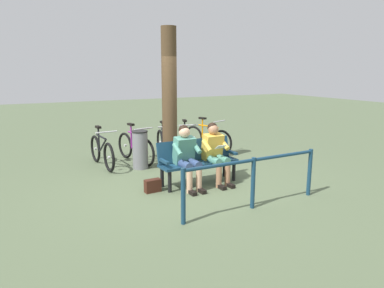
{
  "coord_description": "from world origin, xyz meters",
  "views": [
    {
      "loc": [
        3.04,
        6.05,
        2.22
      ],
      "look_at": [
        -0.16,
        -0.14,
        0.75
      ],
      "focal_mm": 33.05,
      "sensor_mm": 36.0,
      "label": 1
    }
  ],
  "objects_px": {
    "bicycle_black": "(102,152)",
    "person_reading": "(215,150)",
    "tree_trunk": "(169,99)",
    "litter_bin": "(140,150)",
    "bicycle_red": "(186,143)",
    "bicycle_green": "(164,145)",
    "bicycle_purple": "(135,148)",
    "bench": "(197,158)",
    "handbag": "(153,186)",
    "bicycle_blue": "(207,139)",
    "person_companion": "(187,154)"
  },
  "relations": [
    {
      "from": "bicycle_blue",
      "to": "tree_trunk",
      "type": "bearing_deg",
      "value": -77.62
    },
    {
      "from": "person_companion",
      "to": "tree_trunk",
      "type": "distance_m",
      "value": 1.78
    },
    {
      "from": "bicycle_green",
      "to": "bicycle_purple",
      "type": "height_order",
      "value": "same"
    },
    {
      "from": "person_companion",
      "to": "bicycle_red",
      "type": "relative_size",
      "value": 0.74
    },
    {
      "from": "bench",
      "to": "person_reading",
      "type": "relative_size",
      "value": 1.34
    },
    {
      "from": "person_reading",
      "to": "litter_bin",
      "type": "distance_m",
      "value": 1.95
    },
    {
      "from": "bench",
      "to": "handbag",
      "type": "distance_m",
      "value": 1.06
    },
    {
      "from": "handbag",
      "to": "bicycle_blue",
      "type": "bearing_deg",
      "value": -136.41
    },
    {
      "from": "handbag",
      "to": "bicycle_black",
      "type": "distance_m",
      "value": 2.23
    },
    {
      "from": "litter_bin",
      "to": "bicycle_black",
      "type": "xyz_separation_m",
      "value": [
        0.75,
        -0.55,
        -0.08
      ]
    },
    {
      "from": "bench",
      "to": "bicycle_purple",
      "type": "height_order",
      "value": "bicycle_purple"
    },
    {
      "from": "tree_trunk",
      "to": "bicycle_green",
      "type": "xyz_separation_m",
      "value": [
        -0.19,
        -0.8,
        -1.21
      ]
    },
    {
      "from": "bench",
      "to": "litter_bin",
      "type": "bearing_deg",
      "value": -68.55
    },
    {
      "from": "bicycle_purple",
      "to": "litter_bin",
      "type": "bearing_deg",
      "value": -19.61
    },
    {
      "from": "tree_trunk",
      "to": "litter_bin",
      "type": "bearing_deg",
      "value": -16.66
    },
    {
      "from": "bicycle_blue",
      "to": "bicycle_black",
      "type": "height_order",
      "value": "same"
    },
    {
      "from": "litter_bin",
      "to": "bicycle_blue",
      "type": "relative_size",
      "value": 0.55
    },
    {
      "from": "handbag",
      "to": "litter_bin",
      "type": "height_order",
      "value": "litter_bin"
    },
    {
      "from": "person_reading",
      "to": "bicycle_red",
      "type": "xyz_separation_m",
      "value": [
        -0.47,
        -2.26,
        -0.31
      ]
    },
    {
      "from": "person_companion",
      "to": "tree_trunk",
      "type": "relative_size",
      "value": 0.38
    },
    {
      "from": "bicycle_black",
      "to": "person_reading",
      "type": "bearing_deg",
      "value": 33.61
    },
    {
      "from": "person_reading",
      "to": "bicycle_black",
      "type": "bearing_deg",
      "value": -54.0
    },
    {
      "from": "bicycle_blue",
      "to": "bicycle_red",
      "type": "height_order",
      "value": "same"
    },
    {
      "from": "handbag",
      "to": "tree_trunk",
      "type": "relative_size",
      "value": 0.1
    },
    {
      "from": "tree_trunk",
      "to": "bicycle_blue",
      "type": "xyz_separation_m",
      "value": [
        -1.56,
        -0.99,
        -1.21
      ]
    },
    {
      "from": "tree_trunk",
      "to": "bicycle_black",
      "type": "relative_size",
      "value": 1.87
    },
    {
      "from": "bicycle_red",
      "to": "tree_trunk",
      "type": "bearing_deg",
      "value": -28.87
    },
    {
      "from": "litter_bin",
      "to": "bicycle_green",
      "type": "distance_m",
      "value": 1.04
    },
    {
      "from": "tree_trunk",
      "to": "bicycle_green",
      "type": "bearing_deg",
      "value": -103.5
    },
    {
      "from": "bicycle_blue",
      "to": "bicycle_red",
      "type": "xyz_separation_m",
      "value": [
        0.76,
        0.21,
        0.0
      ]
    },
    {
      "from": "handbag",
      "to": "bicycle_black",
      "type": "bearing_deg",
      "value": -79.28
    },
    {
      "from": "person_companion",
      "to": "bicycle_blue",
      "type": "xyz_separation_m",
      "value": [
        -1.87,
        -2.48,
        -0.3
      ]
    },
    {
      "from": "person_reading",
      "to": "bicycle_green",
      "type": "height_order",
      "value": "person_reading"
    },
    {
      "from": "handbag",
      "to": "bicycle_red",
      "type": "relative_size",
      "value": 0.18
    },
    {
      "from": "bicycle_green",
      "to": "handbag",
      "type": "bearing_deg",
      "value": -17.76
    },
    {
      "from": "bicycle_red",
      "to": "bicycle_purple",
      "type": "distance_m",
      "value": 1.37
    },
    {
      "from": "bicycle_red",
      "to": "bicycle_green",
      "type": "height_order",
      "value": "same"
    },
    {
      "from": "handbag",
      "to": "litter_bin",
      "type": "xyz_separation_m",
      "value": [
        -0.33,
        -1.63,
        0.32
      ]
    },
    {
      "from": "litter_bin",
      "to": "bicycle_green",
      "type": "bearing_deg",
      "value": -144.57
    },
    {
      "from": "handbag",
      "to": "bicycle_blue",
      "type": "relative_size",
      "value": 0.19
    },
    {
      "from": "bicycle_red",
      "to": "bicycle_blue",
      "type": "bearing_deg",
      "value": 121.76
    },
    {
      "from": "handbag",
      "to": "bicycle_green",
      "type": "xyz_separation_m",
      "value": [
        -1.18,
        -2.23,
        0.24
      ]
    },
    {
      "from": "tree_trunk",
      "to": "bicycle_red",
      "type": "distance_m",
      "value": 1.64
    },
    {
      "from": "person_companion",
      "to": "bicycle_purple",
      "type": "bearing_deg",
      "value": -85.41
    },
    {
      "from": "tree_trunk",
      "to": "litter_bin",
      "type": "height_order",
      "value": "tree_trunk"
    },
    {
      "from": "bench",
      "to": "tree_trunk",
      "type": "bearing_deg",
      "value": -91.9
    },
    {
      "from": "bench",
      "to": "handbag",
      "type": "height_order",
      "value": "bench"
    },
    {
      "from": "litter_bin",
      "to": "bicycle_red",
      "type": "xyz_separation_m",
      "value": [
        -1.45,
        -0.58,
        -0.08
      ]
    },
    {
      "from": "bicycle_green",
      "to": "bicycle_purple",
      "type": "distance_m",
      "value": 0.77
    },
    {
      "from": "handbag",
      "to": "tree_trunk",
      "type": "bearing_deg",
      "value": -124.55
    }
  ]
}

